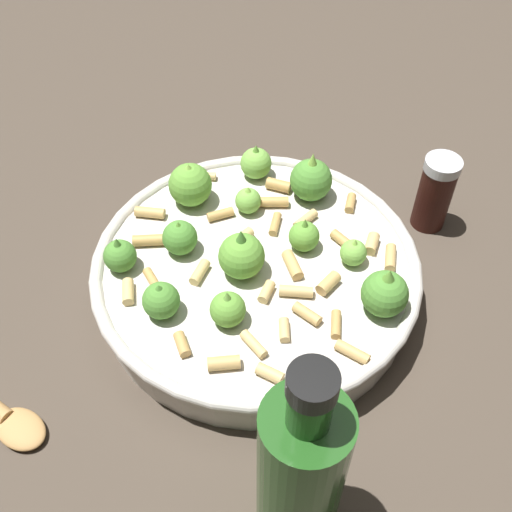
% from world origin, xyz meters
% --- Properties ---
extents(ground_plane, '(2.40, 2.40, 0.00)m').
position_xyz_m(ground_plane, '(0.00, 0.00, 0.00)').
color(ground_plane, '#42382D').
extents(cooking_pan, '(0.33, 0.33, 0.11)m').
position_xyz_m(cooking_pan, '(-0.00, 0.00, 0.03)').
color(cooking_pan, beige).
rests_on(cooking_pan, ground).
extents(pepper_shaker, '(0.04, 0.04, 0.09)m').
position_xyz_m(pepper_shaker, '(0.17, 0.15, 0.05)').
color(pepper_shaker, '#33140F').
rests_on(pepper_shaker, ground).
extents(olive_oil_bottle, '(0.06, 0.06, 0.22)m').
position_xyz_m(olive_oil_bottle, '(0.08, -0.22, 0.09)').
color(olive_oil_bottle, '#1E4C19').
rests_on(olive_oil_bottle, ground).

